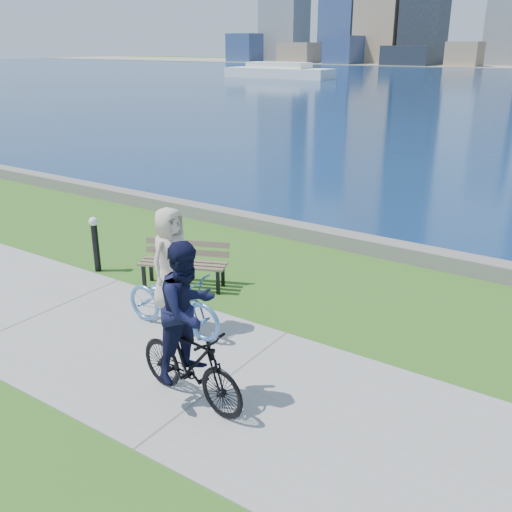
{
  "coord_description": "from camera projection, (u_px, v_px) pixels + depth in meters",
  "views": [
    {
      "loc": [
        4.3,
        -5.51,
        4.54
      ],
      "look_at": [
        -0.84,
        2.1,
        1.1
      ],
      "focal_mm": 40.0,
      "sensor_mm": 36.0,
      "label": 1
    }
  ],
  "objects": [
    {
      "name": "ground",
      "position": [
        223.0,
        382.0,
        8.12
      ],
      "size": [
        320.0,
        320.0,
        0.0
      ],
      "primitive_type": "plane",
      "color": "#2A5917",
      "rests_on": "ground"
    },
    {
      "name": "seawall",
      "position": [
        389.0,
        249.0,
        12.87
      ],
      "size": [
        90.0,
        0.5,
        0.35
      ],
      "primitive_type": "cube",
      "color": "slate",
      "rests_on": "ground"
    },
    {
      "name": "bollard_lamp",
      "position": [
        95.0,
        241.0,
        11.87
      ],
      "size": [
        0.19,
        0.19,
        1.19
      ],
      "color": "black",
      "rests_on": "ground"
    },
    {
      "name": "cyclist_man",
      "position": [
        189.0,
        338.0,
        7.35
      ],
      "size": [
        0.78,
        1.91,
        2.26
      ],
      "rotation": [
        0.0,
        0.0,
        1.46
      ],
      "color": "black",
      "rests_on": "ground"
    },
    {
      "name": "ferry_near",
      "position": [
        279.0,
        71.0,
        78.52
      ],
      "size": [
        15.42,
        4.41,
        2.09
      ],
      "color": "white",
      "rests_on": "ground"
    },
    {
      "name": "park_bench",
      "position": [
        184.0,
        260.0,
        11.19
      ],
      "size": [
        1.81,
        1.21,
        0.89
      ],
      "rotation": [
        0.0,
        0.0,
        0.4
      ],
      "color": "black",
      "rests_on": "ground"
    },
    {
      "name": "concrete_path",
      "position": [
        223.0,
        382.0,
        8.12
      ],
      "size": [
        80.0,
        3.5,
        0.02
      ],
      "primitive_type": "cube",
      "color": "gray",
      "rests_on": "ground"
    },
    {
      "name": "cyclist_woman",
      "position": [
        172.0,
        286.0,
        9.31
      ],
      "size": [
        0.71,
        1.95,
        2.12
      ],
      "rotation": [
        0.0,
        0.0,
        1.59
      ],
      "color": "#5184C6",
      "rests_on": "ground"
    }
  ]
}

